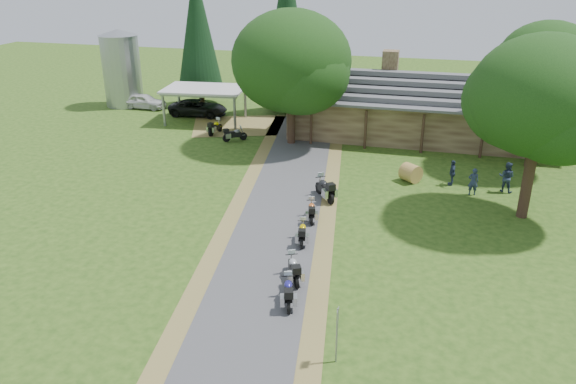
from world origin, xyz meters
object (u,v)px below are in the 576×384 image
(motorcycle_row_a, at_px, (288,291))
(motorcycle_row_b, at_px, (294,267))
(motorcycle_row_c, at_px, (302,232))
(carport, at_px, (206,105))
(motorcycle_row_d, at_px, (312,210))
(hay_bale, at_px, (411,173))
(motorcycle_carport_b, at_px, (235,134))
(car_dark_suv, at_px, (198,104))
(lodge, at_px, (426,104))
(car_white_sedan, at_px, (144,99))
(silo, at_px, (122,68))
(motorcycle_row_e, at_px, (325,187))
(motorcycle_carport_a, at_px, (215,127))

(motorcycle_row_a, xyz_separation_m, motorcycle_row_b, (-0.23, 1.79, 0.00))
(motorcycle_row_c, bearing_deg, carport, 23.26)
(motorcycle_row_c, relative_size, motorcycle_row_d, 1.00)
(motorcycle_row_a, height_order, hay_bale, motorcycle_row_a)
(motorcycle_row_a, distance_m, hay_bale, 15.23)
(carport, distance_m, motorcycle_carport_b, 6.20)
(car_dark_suv, xyz_separation_m, hay_bale, (18.83, -11.12, -0.48))
(lodge, relative_size, carport, 3.25)
(carport, bearing_deg, lodge, -3.59)
(car_white_sedan, bearing_deg, lodge, -94.08)
(motorcycle_row_a, height_order, motorcycle_row_c, motorcycle_row_a)
(motorcycle_row_b, height_order, hay_bale, motorcycle_row_b)
(lodge, bearing_deg, hay_bale, -92.35)
(motorcycle_carport_b, bearing_deg, motorcycle_row_b, -99.86)
(motorcycle_row_a, bearing_deg, silo, 23.86)
(motorcycle_row_c, bearing_deg, car_dark_suv, 23.86)
(carport, relative_size, motorcycle_carport_b, 3.93)
(lodge, relative_size, car_white_sedan, 4.19)
(lodge, relative_size, motorcycle_row_b, 12.43)
(motorcycle_row_c, relative_size, hay_bale, 1.48)
(car_dark_suv, bearing_deg, motorcycle_row_e, -139.62)
(silo, bearing_deg, car_white_sedan, -16.25)
(motorcycle_row_d, distance_m, hay_bale, 8.38)
(lodge, height_order, car_white_sedan, lodge)
(car_dark_suv, distance_m, motorcycle_row_b, 28.14)
(motorcycle_carport_a, bearing_deg, lodge, -67.93)
(motorcycle_row_c, height_order, motorcycle_row_d, motorcycle_row_d)
(carport, distance_m, motorcycle_row_b, 26.09)
(carport, distance_m, motorcycle_row_d, 20.81)
(motorcycle_row_e, bearing_deg, car_dark_suv, 7.76)
(motorcycle_carport_a, distance_m, hay_bale, 16.63)
(carport, height_order, car_white_sedan, carport)
(lodge, xyz_separation_m, carport, (-17.87, -0.69, -1.02))
(lodge, relative_size, motorcycle_carport_b, 12.78)
(car_white_sedan, height_order, motorcycle_row_b, car_white_sedan)
(car_white_sedan, distance_m, motorcycle_carport_b, 13.36)
(motorcycle_carport_a, height_order, motorcycle_carport_b, motorcycle_carport_a)
(car_white_sedan, relative_size, hay_bale, 4.56)
(carport, bearing_deg, motorcycle_carport_a, -62.81)
(motorcycle_row_b, relative_size, hay_bale, 1.54)
(motorcycle_row_b, height_order, motorcycle_row_c, motorcycle_row_b)
(motorcycle_carport_b, bearing_deg, motorcycle_row_e, -82.84)
(lodge, xyz_separation_m, hay_bale, (-0.42, -10.24, -1.89))
(hay_bale, bearing_deg, lodge, 87.65)
(motorcycle_carport_b, bearing_deg, motorcycle_row_c, -95.87)
(motorcycle_row_b, bearing_deg, car_dark_suv, 7.00)
(car_white_sedan, xyz_separation_m, motorcycle_row_d, (19.85, -19.08, -0.28))
(motorcycle_row_d, bearing_deg, lodge, -30.24)
(motorcycle_row_d, bearing_deg, silo, 34.80)
(car_white_sedan, relative_size, motorcycle_carport_b, 3.05)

